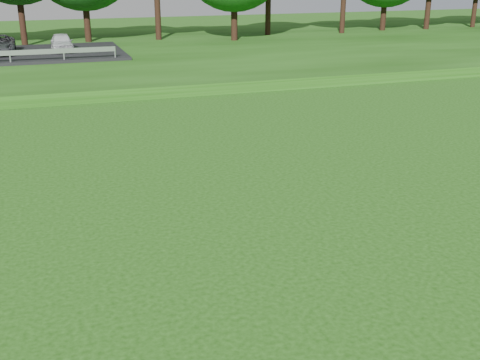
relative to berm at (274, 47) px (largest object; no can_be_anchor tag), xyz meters
name	(u,v)px	position (x,y,z in m)	size (l,w,h in m)	color
berm	(274,47)	(0.00, 0.00, 0.00)	(130.00, 30.00, 0.60)	#18410C
walking_path	(364,81)	(0.00, -14.00, -0.28)	(130.00, 1.60, 0.04)	gray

